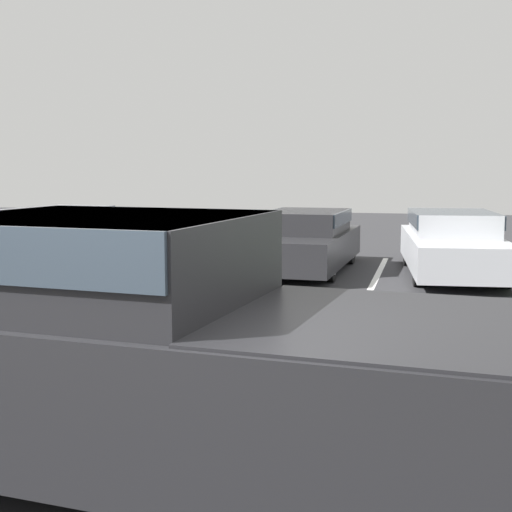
# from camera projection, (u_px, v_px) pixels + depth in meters

# --- Properties ---
(stall_stripe_a) EXTENTS (0.12, 4.91, 0.01)m
(stall_stripe_a) POSITION_uv_depth(u_px,v_px,m) (0.00, 260.00, 16.54)
(stall_stripe_a) COLOR white
(stall_stripe_a) RESTS_ON ground_plane
(stall_stripe_b) EXTENTS (0.12, 4.91, 0.01)m
(stall_stripe_b) POSITION_uv_depth(u_px,v_px,m) (115.00, 264.00, 15.86)
(stall_stripe_b) COLOR white
(stall_stripe_b) RESTS_ON ground_plane
(stall_stripe_c) EXTENTS (0.12, 4.91, 0.01)m
(stall_stripe_c) POSITION_uv_depth(u_px,v_px,m) (241.00, 268.00, 15.18)
(stall_stripe_c) COLOR white
(stall_stripe_c) RESTS_ON ground_plane
(stall_stripe_d) EXTENTS (0.12, 4.91, 0.01)m
(stall_stripe_d) POSITION_uv_depth(u_px,v_px,m) (379.00, 273.00, 14.50)
(stall_stripe_d) COLOR white
(stall_stripe_d) RESTS_ON ground_plane
(pickup_truck) EXTENTS (5.88, 2.67, 1.82)m
(pickup_truck) POSITION_uv_depth(u_px,v_px,m) (140.00, 348.00, 4.92)
(pickup_truck) COLOR black
(pickup_truck) RESTS_ON ground_plane
(parked_sedan_a) EXTENTS (2.19, 4.55, 1.23)m
(parked_sedan_a) POSITION_uv_depth(u_px,v_px,m) (58.00, 233.00, 16.35)
(parked_sedan_a) COLOR gray
(parked_sedan_a) RESTS_ON ground_plane
(parked_sedan_b) EXTENTS (1.90, 4.46, 1.17)m
(parked_sedan_b) POSITION_uv_depth(u_px,v_px,m) (174.00, 237.00, 15.51)
(parked_sedan_b) COLOR navy
(parked_sedan_b) RESTS_ON ground_plane
(parked_sedan_c) EXTENTS (1.86, 4.52, 1.25)m
(parked_sedan_c) POSITION_uv_depth(u_px,v_px,m) (305.00, 239.00, 14.80)
(parked_sedan_c) COLOR #232326
(parked_sedan_c) RESTS_ON ground_plane
(parked_sedan_d) EXTENTS (2.17, 4.94, 1.27)m
(parked_sedan_d) POSITION_uv_depth(u_px,v_px,m) (452.00, 242.00, 14.11)
(parked_sedan_d) COLOR #B7BABF
(parked_sedan_d) RESTS_ON ground_plane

